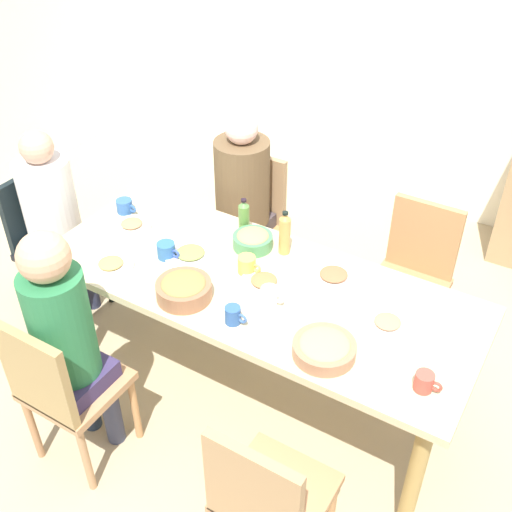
{
  "coord_description": "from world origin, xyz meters",
  "views": [
    {
      "loc": [
        1.18,
        -1.95,
        2.63
      ],
      "look_at": [
        0.0,
        0.0,
        0.93
      ],
      "focal_mm": 43.66,
      "sensor_mm": 36.0,
      "label": 1
    }
  ],
  "objects": [
    {
      "name": "chair_0",
      "position": [
        0.53,
        -0.8,
        0.51
      ],
      "size": [
        0.4,
        0.4,
        0.9
      ],
      "color": "#B57F53",
      "rests_on": "ground_plane"
    },
    {
      "name": "chair_4",
      "position": [
        0.53,
        0.8,
        0.51
      ],
      "size": [
        0.4,
        0.4,
        0.9
      ],
      "color": "#AD784C",
      "rests_on": "ground_plane"
    },
    {
      "name": "wall_back",
      "position": [
        0.0,
        2.36,
        1.3
      ],
      "size": [
        6.14,
        0.12,
        2.6
      ],
      "primitive_type": "cube",
      "color": "white",
      "rests_on": "ground_plane"
    },
    {
      "name": "bottle_0",
      "position": [
        -0.27,
        0.32,
        0.87
      ],
      "size": [
        0.06,
        0.06,
        0.2
      ],
      "color": "#507C37",
      "rests_on": "dining_table"
    },
    {
      "name": "cup_2",
      "position": [
        -0.48,
        -0.06,
        0.82
      ],
      "size": [
        0.13,
        0.09,
        0.08
      ],
      "color": "#2E609E",
      "rests_on": "dining_table"
    },
    {
      "name": "cup_1",
      "position": [
        -0.07,
        0.04,
        0.82
      ],
      "size": [
        0.12,
        0.09,
        0.09
      ],
      "color": "#E0C14C",
      "rests_on": "dining_table"
    },
    {
      "name": "plate_5",
      "position": [
        -0.38,
        0.0,
        0.79
      ],
      "size": [
        0.26,
        0.26,
        0.04
      ],
      "color": "white",
      "rests_on": "dining_table"
    },
    {
      "name": "cup_0",
      "position": [
        0.06,
        -0.29,
        0.82
      ],
      "size": [
        0.11,
        0.07,
        0.08
      ],
      "color": "#2C5498",
      "rests_on": "dining_table"
    },
    {
      "name": "person_1",
      "position": [
        -0.53,
        0.71,
        0.74
      ],
      "size": [
        0.32,
        0.32,
        1.24
      ],
      "color": "#38414B",
      "rests_on": "ground_plane"
    },
    {
      "name": "plate_2",
      "position": [
        0.04,
        -0.0,
        0.79
      ],
      "size": [
        0.23,
        0.23,
        0.04
      ],
      "color": "white",
      "rests_on": "dining_table"
    },
    {
      "name": "plate_3",
      "position": [
        0.3,
        0.21,
        0.79
      ],
      "size": [
        0.24,
        0.24,
        0.04
      ],
      "color": "silver",
      "rests_on": "dining_table"
    },
    {
      "name": "ground_plane",
      "position": [
        0.0,
        0.0,
        0.0
      ],
      "size": [
        7.08,
        7.08,
        0.0
      ],
      "primitive_type": "plane",
      "color": "tan"
    },
    {
      "name": "plate_1",
      "position": [
        -0.8,
        0.05,
        0.79
      ],
      "size": [
        0.21,
        0.21,
        0.04
      ],
      "color": "silver",
      "rests_on": "dining_table"
    },
    {
      "name": "plate_0",
      "position": [
        -0.66,
        -0.27,
        0.79
      ],
      "size": [
        0.22,
        0.22,
        0.04
      ],
      "color": "white",
      "rests_on": "dining_table"
    },
    {
      "name": "dining_table",
      "position": [
        0.0,
        0.0,
        0.69
      ],
      "size": [
        2.12,
        0.84,
        0.78
      ],
      "color": "#CBB98D",
      "rests_on": "ground_plane"
    },
    {
      "name": "cup_5",
      "position": [
        0.89,
        -0.23,
        0.82
      ],
      "size": [
        0.11,
        0.07,
        0.08
      ],
      "color": "#C2493B",
      "rests_on": "dining_table"
    },
    {
      "name": "cup_4",
      "position": [
        0.13,
        -0.09,
        0.82
      ],
      "size": [
        0.11,
        0.08,
        0.08
      ],
      "color": "white",
      "rests_on": "dining_table"
    },
    {
      "name": "bottle_1",
      "position": [
        -0.0,
        0.27,
        0.89
      ],
      "size": [
        0.06,
        0.06,
        0.24
      ],
      "color": "tan",
      "rests_on": "dining_table"
    },
    {
      "name": "bowl_2",
      "position": [
        -0.22,
        -0.27,
        0.83
      ],
      "size": [
        0.25,
        0.25,
        0.1
      ],
      "color": "#946042",
      "rests_on": "dining_table"
    },
    {
      "name": "person_3",
      "position": [
        -0.53,
        -0.71,
        0.76
      ],
      "size": [
        0.3,
        0.3,
        1.29
      ],
      "color": "#253449",
      "rests_on": "ground_plane"
    },
    {
      "name": "chair_2",
      "position": [
        -1.44,
        0.0,
        0.51
      ],
      "size": [
        0.4,
        0.4,
        0.9
      ],
      "color": "black",
      "rests_on": "ground_plane"
    },
    {
      "name": "bowl_0",
      "position": [
        0.48,
        -0.26,
        0.82
      ],
      "size": [
        0.26,
        0.26,
        0.08
      ],
      "color": "#A16F50",
      "rests_on": "dining_table"
    },
    {
      "name": "bowl_1",
      "position": [
        -0.16,
        0.23,
        0.82
      ],
      "size": [
        0.2,
        0.2,
        0.09
      ],
      "color": "#478756",
      "rests_on": "dining_table"
    },
    {
      "name": "person_2",
      "position": [
        -1.35,
        0.0,
        0.72
      ],
      "size": [
        0.3,
        0.3,
        1.21
      ],
      "color": "#2B304C",
      "rests_on": "ground_plane"
    },
    {
      "name": "chair_3",
      "position": [
        -0.53,
        -0.8,
        0.51
      ],
      "size": [
        0.4,
        0.4,
        0.9
      ],
      "color": "tan",
      "rests_on": "ground_plane"
    },
    {
      "name": "plate_4",
      "position": [
        0.64,
        0.03,
        0.79
      ],
      "size": [
        0.21,
        0.21,
        0.04
      ],
      "color": "white",
      "rests_on": "dining_table"
    },
    {
      "name": "chair_1",
      "position": [
        -0.53,
        0.8,
        0.51
      ],
      "size": [
        0.4,
        0.4,
        0.9
      ],
      "color": "#AD7E47",
      "rests_on": "ground_plane"
    },
    {
      "name": "cup_3",
      "position": [
        -0.93,
        0.15,
        0.81
      ],
      "size": [
        0.12,
        0.09,
        0.07
      ],
      "color": "#335E9F",
      "rests_on": "dining_table"
    }
  ]
}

